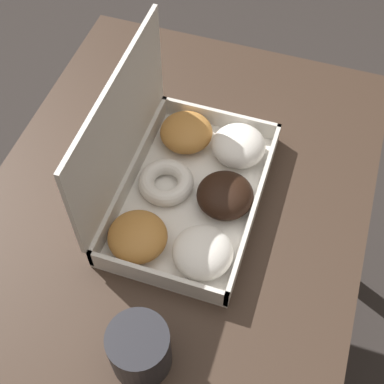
% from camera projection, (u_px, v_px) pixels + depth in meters
% --- Properties ---
extents(ground_plane, '(8.00, 8.00, 0.00)m').
position_uv_depth(ground_plane, '(180.00, 343.00, 1.61)').
color(ground_plane, '#2D2826').
extents(dining_table, '(0.95, 0.70, 0.75)m').
position_uv_depth(dining_table, '(174.00, 243.00, 1.09)').
color(dining_table, '#38281E').
rests_on(dining_table, ground_plane).
extents(donut_box, '(0.38, 0.25, 0.27)m').
position_uv_depth(donut_box, '(186.00, 182.00, 0.97)').
color(donut_box, silver).
rests_on(donut_box, dining_table).
extents(coffee_mug, '(0.09, 0.09, 0.10)m').
position_uv_depth(coffee_mug, '(140.00, 349.00, 0.79)').
color(coffee_mug, '#232328').
rests_on(coffee_mug, dining_table).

